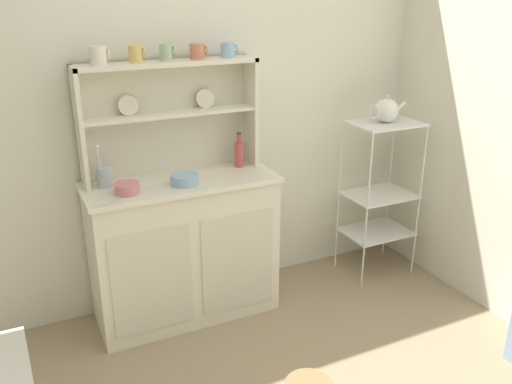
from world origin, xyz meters
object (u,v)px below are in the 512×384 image
object	(u,v)px
hutch_cabinet	(184,247)
bowl_mixing_large	(127,188)
hutch_shelf_unit	(168,108)
utensil_jar	(104,176)
jam_bottle	(239,153)
porcelain_teapot	(386,110)
cup_cream_0	(98,55)
bakers_rack	(380,183)

from	to	relation	value
hutch_cabinet	bowl_mixing_large	distance (m)	0.55
bowl_mixing_large	hutch_shelf_unit	bearing A→B (deg)	36.86
hutch_cabinet	utensil_jar	size ratio (longest dim) A/B	4.53
jam_bottle	porcelain_teapot	bearing A→B (deg)	-8.83
bowl_mixing_large	porcelain_teapot	distance (m)	1.69
cup_cream_0	jam_bottle	world-z (taller)	cup_cream_0
jam_bottle	utensil_jar	distance (m)	0.80
bowl_mixing_large	porcelain_teapot	xyz separation A→B (m)	(1.67, 0.01, 0.25)
cup_cream_0	porcelain_teapot	world-z (taller)	cup_cream_0
bakers_rack	cup_cream_0	distance (m)	1.94
hutch_shelf_unit	utensil_jar	world-z (taller)	hutch_shelf_unit
bowl_mixing_large	utensil_jar	distance (m)	0.18
hutch_cabinet	porcelain_teapot	size ratio (longest dim) A/B	4.43
bakers_rack	bowl_mixing_large	xyz separation A→B (m)	(-1.67, -0.01, 0.24)
hutch_cabinet	hutch_shelf_unit	distance (m)	0.81
porcelain_teapot	cup_cream_0	bearing A→B (deg)	173.86
bakers_rack	jam_bottle	world-z (taller)	jam_bottle
hutch_cabinet	cup_cream_0	size ratio (longest dim) A/B	11.12
utensil_jar	cup_cream_0	bearing A→B (deg)	47.12
utensil_jar	porcelain_teapot	world-z (taller)	porcelain_teapot
bakers_rack	utensil_jar	world-z (taller)	utensil_jar
hutch_cabinet	cup_cream_0	world-z (taller)	cup_cream_0
jam_bottle	porcelain_teapot	world-z (taller)	porcelain_teapot
hutch_cabinet	bowl_mixing_large	world-z (taller)	bowl_mixing_large
cup_cream_0	jam_bottle	xyz separation A→B (m)	(0.76, -0.04, -0.60)
cup_cream_0	porcelain_teapot	distance (m)	1.77
hutch_shelf_unit	bakers_rack	xyz separation A→B (m)	(1.36, -0.23, -0.59)
bowl_mixing_large	jam_bottle	xyz separation A→B (m)	(0.71, 0.16, 0.06)
jam_bottle	cup_cream_0	bearing A→B (deg)	177.28
bakers_rack	porcelain_teapot	size ratio (longest dim) A/B	4.36
cup_cream_0	bowl_mixing_large	size ratio (longest dim) A/B	0.74
cup_cream_0	jam_bottle	distance (m)	0.97
cup_cream_0	utensil_jar	size ratio (longest dim) A/B	0.41
bakers_rack	bowl_mixing_large	bearing A→B (deg)	-179.62
hutch_cabinet	cup_cream_0	bearing A→B (deg)	161.19
utensil_jar	hutch_cabinet	bearing A→B (deg)	-10.98
hutch_shelf_unit	jam_bottle	bearing A→B (deg)	-10.89
hutch_shelf_unit	utensil_jar	bearing A→B (deg)	-167.95
porcelain_teapot	jam_bottle	bearing A→B (deg)	171.17
hutch_shelf_unit	porcelain_teapot	world-z (taller)	hutch_shelf_unit
hutch_shelf_unit	bowl_mixing_large	xyz separation A→B (m)	(-0.32, -0.24, -0.35)
hutch_shelf_unit	bakers_rack	distance (m)	1.49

